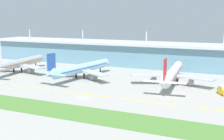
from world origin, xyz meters
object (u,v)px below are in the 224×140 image
object	(u,v)px
airliner_near_middle	(81,68)
fuel_truck	(222,90)
airliner_far_middle	(172,73)
airliner_nearest	(19,63)

from	to	relation	value
airliner_near_middle	fuel_truck	size ratio (longest dim) A/B	8.50
airliner_far_middle	fuel_truck	world-z (taller)	airliner_far_middle
airliner_nearest	airliner_far_middle	distance (m)	108.23
airliner_nearest	airliner_near_middle	xyz separation A→B (m)	(51.01, 0.27, -0.00)
airliner_near_middle	airliner_far_middle	world-z (taller)	same
fuel_truck	airliner_nearest	bearing A→B (deg)	177.50
airliner_far_middle	fuel_truck	size ratio (longest dim) A/B	9.08
airliner_near_middle	fuel_truck	distance (m)	85.89
airliner_nearest	airliner_near_middle	distance (m)	51.01
airliner_nearest	fuel_truck	world-z (taller)	airliner_nearest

